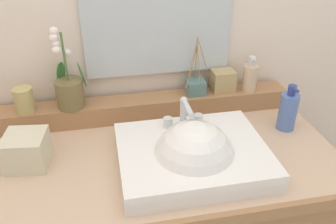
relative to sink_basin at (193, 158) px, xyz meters
The scene contains 10 objects.
back_ledge 0.37m from the sink_basin, 108.56° to the left, with size 1.19×0.10×0.08m, color #A27149.
sink_basin is the anchor object (origin of this frame).
potted_plant 0.53m from the sink_basin, 138.69° to the left, with size 0.12×0.11×0.30m.
soap_dispenser 0.48m from the sink_basin, 46.15° to the left, with size 0.06×0.06×0.15m.
tumbler_cup 0.65m from the sink_basin, 148.82° to the left, with size 0.07×0.07×0.09m, color tan.
reed_diffuser 0.37m from the sink_basin, 74.27° to the left, with size 0.11×0.08×0.24m.
trinket_box 0.43m from the sink_basin, 58.81° to the left, with size 0.09×0.07×0.09m, color tan.
lotion_bottle 0.43m from the sink_basin, 20.57° to the left, with size 0.07×0.07×0.18m.
tissue_box 0.54m from the sink_basin, 167.41° to the left, with size 0.13×0.13×0.11m, color beige.
mirror 0.55m from the sink_basin, 95.42° to the left, with size 0.57×0.02×0.47m, color silver.
Camera 1 is at (-0.14, -0.98, 1.63)m, focal length 38.00 mm.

